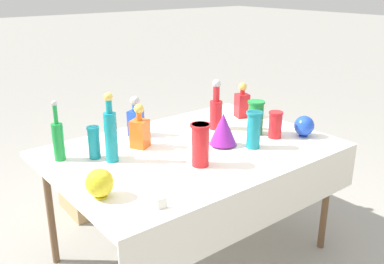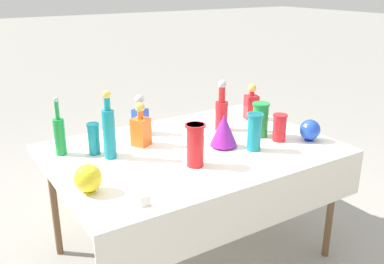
% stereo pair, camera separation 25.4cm
% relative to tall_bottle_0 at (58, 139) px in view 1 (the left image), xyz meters
% --- Properties ---
extents(ground_plane, '(40.00, 40.00, 0.00)m').
position_rel_tall_bottle_0_xyz_m(ground_plane, '(0.70, -0.32, -0.88)').
color(ground_plane, gray).
extents(display_table, '(1.67, 1.17, 0.76)m').
position_rel_tall_bottle_0_xyz_m(display_table, '(0.70, -0.35, -0.18)').
color(display_table, white).
rests_on(display_table, ground).
extents(tall_bottle_0, '(0.06, 0.06, 0.35)m').
position_rel_tall_bottle_0_xyz_m(tall_bottle_0, '(0.00, 0.00, 0.00)').
color(tall_bottle_0, '#198C38').
rests_on(tall_bottle_0, display_table).
extents(tall_bottle_1, '(0.08, 0.08, 0.34)m').
position_rel_tall_bottle_0_xyz_m(tall_bottle_1, '(1.04, -0.15, 0.01)').
color(tall_bottle_1, red).
rests_on(tall_bottle_1, display_table).
extents(tall_bottle_2, '(0.07, 0.07, 0.39)m').
position_rel_tall_bottle_0_xyz_m(tall_bottle_2, '(0.22, -0.20, 0.04)').
color(tall_bottle_2, teal).
rests_on(tall_bottle_2, display_table).
extents(square_decanter_0, '(0.13, 0.13, 0.27)m').
position_rel_tall_bottle_0_xyz_m(square_decanter_0, '(0.46, -0.12, -0.02)').
color(square_decanter_0, orange).
rests_on(square_decanter_0, display_table).
extents(square_decanter_1, '(0.11, 0.11, 0.26)m').
position_rel_tall_bottle_0_xyz_m(square_decanter_1, '(0.55, 0.08, -0.01)').
color(square_decanter_1, blue).
rests_on(square_decanter_1, display_table).
extents(square_decanter_2, '(0.11, 0.11, 0.26)m').
position_rel_tall_bottle_0_xyz_m(square_decanter_2, '(1.36, -0.07, -0.01)').
color(square_decanter_2, red).
rests_on(square_decanter_2, display_table).
extents(slender_vase_0, '(0.09, 0.09, 0.17)m').
position_rel_tall_bottle_0_xyz_m(slender_vase_0, '(1.22, -0.51, -0.03)').
color(slender_vase_0, red).
rests_on(slender_vase_0, display_table).
extents(slender_vase_1, '(0.10, 0.10, 0.23)m').
position_rel_tall_bottle_0_xyz_m(slender_vase_1, '(0.98, -0.55, -0.00)').
color(slender_vase_1, teal).
rests_on(slender_vase_1, display_table).
extents(slender_vase_2, '(0.11, 0.11, 0.24)m').
position_rel_tall_bottle_0_xyz_m(slender_vase_2, '(0.57, -0.55, 0.00)').
color(slender_vase_2, red).
rests_on(slender_vase_2, display_table).
extents(slender_vase_3, '(0.07, 0.07, 0.19)m').
position_rel_tall_bottle_0_xyz_m(slender_vase_3, '(0.17, -0.10, -0.02)').
color(slender_vase_3, teal).
rests_on(slender_vase_3, display_table).
extents(slender_vase_4, '(0.11, 0.11, 0.22)m').
position_rel_tall_bottle_0_xyz_m(slender_vase_4, '(1.17, -0.38, -0.01)').
color(slender_vase_4, '#198C38').
rests_on(slender_vase_4, display_table).
extents(fluted_vase_0, '(0.17, 0.17, 0.20)m').
position_rel_tall_bottle_0_xyz_m(fluted_vase_0, '(0.87, -0.41, -0.02)').
color(fluted_vase_0, purple).
rests_on(fluted_vase_0, display_table).
extents(round_bowl_0, '(0.13, 0.13, 0.14)m').
position_rel_tall_bottle_0_xyz_m(round_bowl_0, '(1.38, -0.61, -0.05)').
color(round_bowl_0, blue).
rests_on(round_bowl_0, display_table).
extents(round_bowl_1, '(0.13, 0.13, 0.14)m').
position_rel_tall_bottle_0_xyz_m(round_bowl_1, '(-0.03, -0.54, -0.05)').
color(round_bowl_1, yellow).
rests_on(round_bowl_1, display_table).
extents(price_tag_left, '(0.05, 0.02, 0.05)m').
position_rel_tall_bottle_0_xyz_m(price_tag_left, '(0.14, -0.81, -0.10)').
color(price_tag_left, white).
rests_on(price_tag_left, display_table).
extents(cardboard_box_behind_left, '(0.40, 0.40, 0.39)m').
position_rel_tall_bottle_0_xyz_m(cardboard_box_behind_left, '(0.45, 0.66, -0.73)').
color(cardboard_box_behind_left, tan).
rests_on(cardboard_box_behind_left, ground).
extents(cardboard_box_behind_right, '(0.50, 0.47, 0.33)m').
position_rel_tall_bottle_0_xyz_m(cardboard_box_behind_right, '(1.06, 0.79, -0.76)').
color(cardboard_box_behind_right, tan).
rests_on(cardboard_box_behind_right, ground).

